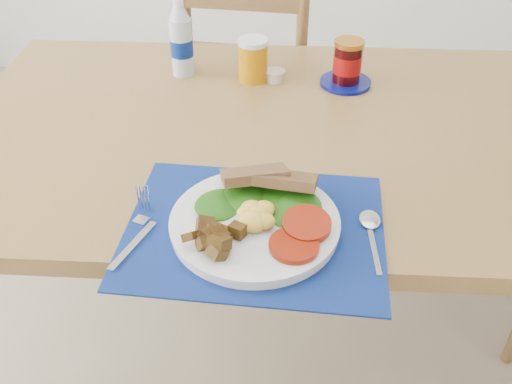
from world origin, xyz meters
The scene contains 10 objects.
table centered at (0.00, 0.20, 0.67)m, with size 1.40×0.90×0.75m.
chair_far centered at (-0.07, 0.82, 0.56)m, with size 0.45×0.43×1.10m.
placemat centered at (0.00, -0.15, 0.75)m, with size 0.45×0.36×0.00m, color black.
breakfast_plate centered at (0.00, -0.16, 0.77)m, with size 0.30×0.30×0.07m.
fork centered at (-0.20, -0.17, 0.76)m, with size 0.06×0.19×0.00m.
spoon centered at (0.21, -0.15, 0.76)m, with size 0.04×0.16×0.00m.
water_bottle centered at (-0.22, 0.45, 0.84)m, with size 0.06×0.06×0.20m.
juice_glass centered at (-0.04, 0.43, 0.80)m, with size 0.07×0.07×0.10m, color #B96E04.
ramekin centered at (0.02, 0.43, 0.76)m, with size 0.05×0.05×0.03m, color #C4AC8F.
jam_on_saucer centered at (0.20, 0.42, 0.80)m, with size 0.13×0.13×0.12m.
Camera 1 is at (0.05, -0.91, 1.42)m, focal length 40.00 mm.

